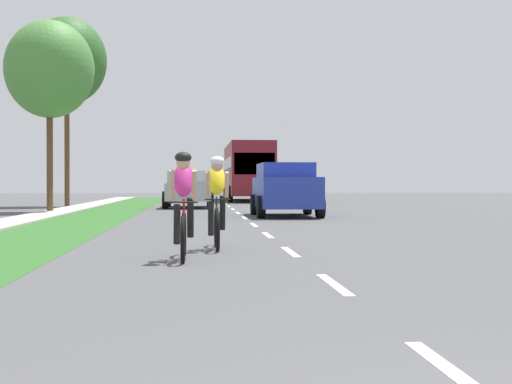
{
  "coord_description": "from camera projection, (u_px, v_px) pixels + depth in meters",
  "views": [
    {
      "loc": [
        -1.53,
        -2.39,
        1.14
      ],
      "look_at": [
        0.4,
        22.42,
        0.83
      ],
      "focal_mm": 53.49,
      "sensor_mm": 36.0,
      "label": 1
    }
  ],
  "objects": [
    {
      "name": "bus_maroon",
      "position": [
        248.0,
        169.0,
        47.56
      ],
      "size": [
        2.78,
        11.6,
        3.48
      ],
      "color": "maroon",
      "rests_on": "ground_plane"
    },
    {
      "name": "cyclist_trailing",
      "position": [
        217.0,
        202.0,
        12.99
      ],
      "size": [
        0.42,
        1.72,
        1.58
      ],
      "color": "black",
      "rests_on": "ground_plane"
    },
    {
      "name": "sidewalk_concrete",
      "position": [
        14.0,
        222.0,
        21.93
      ],
      "size": [
        1.33,
        70.0,
        0.1
      ],
      "primitive_type": "cube",
      "color": "#B2ADA3",
      "rests_on": "ground_plane"
    },
    {
      "name": "suv_blue",
      "position": [
        285.0,
        188.0,
        25.71
      ],
      "size": [
        2.15,
        4.7,
        1.79
      ],
      "color": "#23389E",
      "rests_on": "ground_plane"
    },
    {
      "name": "cyclist_lead",
      "position": [
        184.0,
        205.0,
        11.17
      ],
      "size": [
        0.42,
        1.72,
        1.58
      ],
      "color": "black",
      "rests_on": "ground_plane"
    },
    {
      "name": "ground_plane",
      "position": [
        249.0,
        221.0,
        22.45
      ],
      "size": [
        120.0,
        120.0,
        0.0
      ],
      "primitive_type": "plane",
      "color": "#4C4C4F"
    },
    {
      "name": "pickup_silver",
      "position": [
        188.0,
        189.0,
        34.36
      ],
      "size": [
        2.22,
        5.1,
        1.64
      ],
      "color": "#A5A8AD",
      "rests_on": "ground_plane"
    },
    {
      "name": "street_tree_near",
      "position": [
        49.0,
        70.0,
        29.21
      ],
      "size": [
        3.41,
        3.41,
        7.37
      ],
      "color": "brown",
      "rests_on": "ground_plane"
    },
    {
      "name": "street_tree_far",
      "position": [
        67.0,
        61.0,
        36.28
      ],
      "size": [
        3.78,
        3.78,
        9.03
      ],
      "color": "brown",
      "rests_on": "ground_plane"
    },
    {
      "name": "grass_verge",
      "position": [
        81.0,
        222.0,
        22.08
      ],
      "size": [
        2.48,
        70.0,
        0.01
      ],
      "primitive_type": "cube",
      "color": "#2D6026",
      "rests_on": "ground_plane"
    },
    {
      "name": "lane_markings_center",
      "position": [
        241.0,
        215.0,
        26.44
      ],
      "size": [
        0.12,
        53.8,
        0.01
      ],
      "color": "white",
      "rests_on": "ground_plane"
    }
  ]
}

